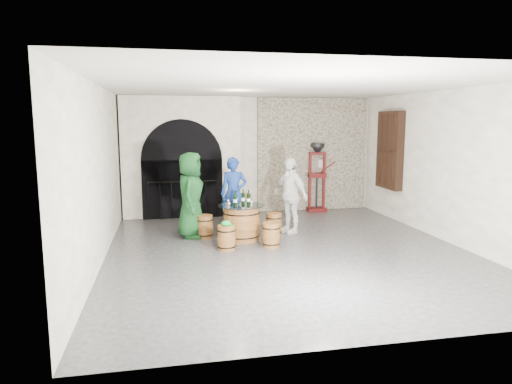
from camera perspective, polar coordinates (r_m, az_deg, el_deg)
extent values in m
plane|color=#2A292C|center=(9.19, 3.89, -7.22)|extent=(8.00, 8.00, 0.00)
plane|color=white|center=(12.77, -0.75, 4.60)|extent=(8.00, 0.00, 8.00)
plane|color=white|center=(5.17, 15.74, -1.90)|extent=(8.00, 0.00, 8.00)
plane|color=white|center=(8.65, -19.00, 2.13)|extent=(0.00, 8.00, 8.00)
plane|color=white|center=(10.37, 23.03, 2.94)|extent=(0.00, 8.00, 8.00)
plane|color=beige|center=(8.86, 4.11, 13.10)|extent=(8.00, 8.00, 0.00)
cube|color=tan|center=(13.16, 7.06, 4.66)|extent=(3.20, 0.12, 3.18)
cube|color=white|center=(12.31, -9.28, 4.33)|extent=(3.10, 0.50, 3.18)
cube|color=black|center=(12.14, -9.14, 0.36)|extent=(2.10, 0.03, 1.55)
cylinder|color=black|center=(12.05, -9.23, 4.00)|extent=(2.10, 0.03, 2.10)
cylinder|color=black|center=(12.05, -9.15, 1.28)|extent=(1.79, 0.04, 0.04)
cylinder|color=black|center=(12.12, -13.31, -1.15)|extent=(0.02, 0.02, 0.98)
cylinder|color=black|center=(12.11, -11.91, -1.11)|extent=(0.02, 0.02, 0.98)
cylinder|color=black|center=(12.11, -10.50, -1.06)|extent=(0.02, 0.02, 0.98)
cylinder|color=black|center=(12.12, -9.09, -1.02)|extent=(0.02, 0.02, 0.98)
cylinder|color=black|center=(12.14, -7.69, -0.98)|extent=(0.02, 0.02, 0.98)
cylinder|color=black|center=(12.16, -6.29, -0.93)|extent=(0.02, 0.02, 0.98)
cylinder|color=black|center=(12.19, -4.90, -0.89)|extent=(0.02, 0.02, 0.98)
cube|color=black|center=(12.35, 16.39, 5.04)|extent=(0.20, 1.10, 2.00)
cube|color=black|center=(12.33, 16.19, 5.04)|extent=(0.06, 0.88, 1.76)
cube|color=black|center=(12.34, 16.31, 5.04)|extent=(0.22, 0.92, 0.06)
cube|color=black|center=(12.09, 16.95, 4.94)|extent=(0.22, 0.06, 1.80)
cube|color=black|center=(12.34, 16.31, 5.04)|extent=(0.22, 0.06, 1.80)
cube|color=black|center=(12.60, 15.70, 5.13)|extent=(0.22, 0.06, 1.80)
cylinder|color=brown|center=(9.85, -1.83, -3.94)|extent=(0.76, 0.76, 0.72)
cylinder|color=brown|center=(9.85, -1.83, -3.94)|extent=(0.82, 0.82, 0.16)
torus|color=black|center=(9.90, -1.83, -5.33)|extent=(0.82, 0.82, 0.02)
torus|color=black|center=(9.80, -1.84, -2.54)|extent=(0.82, 0.82, 0.02)
cylinder|color=brown|center=(9.77, -1.84, -1.81)|extent=(0.78, 0.78, 0.02)
cylinder|color=black|center=(9.77, -1.84, -1.67)|extent=(0.99, 0.99, 0.01)
cylinder|color=brown|center=(10.11, -6.42, -4.36)|extent=(0.35, 0.35, 0.48)
cylinder|color=brown|center=(10.11, -6.42, -4.36)|extent=(0.37, 0.37, 0.11)
torus|color=black|center=(10.15, -6.41, -5.26)|extent=(0.38, 0.38, 0.02)
torus|color=black|center=(10.08, -6.44, -3.45)|extent=(0.38, 0.38, 0.02)
cylinder|color=brown|center=(10.06, -6.45, -2.97)|extent=(0.35, 0.35, 0.02)
cylinder|color=brown|center=(10.68, -2.62, -3.61)|extent=(0.35, 0.35, 0.48)
cylinder|color=brown|center=(10.68, -2.62, -3.61)|extent=(0.37, 0.37, 0.11)
torus|color=black|center=(10.71, -2.62, -4.46)|extent=(0.38, 0.38, 0.02)
torus|color=black|center=(10.64, -2.63, -2.75)|extent=(0.38, 0.38, 0.02)
cylinder|color=brown|center=(10.63, -2.63, -2.29)|extent=(0.35, 0.35, 0.02)
cylinder|color=brown|center=(10.30, 2.23, -4.07)|extent=(0.35, 0.35, 0.48)
cylinder|color=brown|center=(10.30, 2.23, -4.07)|extent=(0.37, 0.37, 0.11)
torus|color=black|center=(10.34, 2.23, -4.95)|extent=(0.38, 0.38, 0.02)
torus|color=black|center=(10.26, 2.24, -3.18)|extent=(0.38, 0.38, 0.02)
cylinder|color=brown|center=(10.25, 2.24, -2.70)|extent=(0.35, 0.35, 0.02)
cylinder|color=brown|center=(9.33, 1.88, -5.43)|extent=(0.35, 0.35, 0.48)
cylinder|color=brown|center=(9.33, 1.88, -5.43)|extent=(0.37, 0.37, 0.11)
torus|color=black|center=(9.37, 1.87, -6.40)|extent=(0.38, 0.38, 0.02)
torus|color=black|center=(9.29, 1.88, -4.45)|extent=(0.38, 0.38, 0.02)
cylinder|color=brown|center=(9.27, 1.89, -3.92)|extent=(0.35, 0.35, 0.02)
cylinder|color=brown|center=(9.12, -3.73, -5.77)|extent=(0.35, 0.35, 0.48)
cylinder|color=brown|center=(9.12, -3.73, -5.77)|extent=(0.37, 0.37, 0.11)
torus|color=black|center=(9.17, -3.72, -6.76)|extent=(0.38, 0.38, 0.02)
torus|color=black|center=(9.08, -3.74, -4.77)|extent=(0.38, 0.38, 0.02)
cylinder|color=brown|center=(9.06, -3.75, -4.23)|extent=(0.35, 0.35, 0.02)
ellipsoid|color=#0E9A31|center=(9.05, -3.75, -3.91)|extent=(0.19, 0.19, 0.10)
cylinder|color=#0E9A31|center=(9.04, -3.22, -4.18)|extent=(0.12, 0.12, 0.01)
imported|color=#113E19|center=(10.09, -8.17, -0.38)|extent=(0.77, 1.02, 1.88)
imported|color=navy|center=(10.73, -2.79, -0.19)|extent=(0.68, 0.51, 1.72)
imported|color=silver|center=(10.42, 4.26, -0.43)|extent=(0.87, 1.09, 1.73)
cylinder|color=black|center=(9.69, -2.62, -1.05)|extent=(0.07, 0.07, 0.22)
cylinder|color=white|center=(9.69, -2.62, -1.10)|extent=(0.08, 0.08, 0.06)
cone|color=black|center=(9.67, -2.62, -0.32)|extent=(0.07, 0.07, 0.05)
cylinder|color=black|center=(9.66, -2.63, 0.01)|extent=(0.03, 0.03, 0.07)
cylinder|color=black|center=(9.78, -0.94, -0.94)|extent=(0.07, 0.07, 0.22)
cylinder|color=white|center=(9.79, -0.94, -1.00)|extent=(0.08, 0.08, 0.06)
cone|color=black|center=(9.76, -0.94, -0.22)|extent=(0.07, 0.07, 0.05)
cylinder|color=black|center=(9.76, -0.94, 0.10)|extent=(0.03, 0.03, 0.07)
cylinder|color=black|center=(9.88, -1.62, -0.86)|extent=(0.07, 0.07, 0.22)
cylinder|color=white|center=(9.88, -1.62, -0.91)|extent=(0.08, 0.08, 0.06)
cone|color=black|center=(9.86, -1.62, -0.14)|extent=(0.07, 0.07, 0.05)
cylinder|color=black|center=(9.85, -1.62, 0.18)|extent=(0.03, 0.03, 0.07)
cylinder|color=brown|center=(11.76, -1.74, -1.98)|extent=(0.48, 0.48, 0.67)
cylinder|color=brown|center=(11.76, -1.74, -1.98)|extent=(0.51, 0.51, 0.15)
torus|color=black|center=(11.81, -1.73, -3.07)|extent=(0.52, 0.52, 0.02)
torus|color=black|center=(11.72, -1.74, -0.89)|extent=(0.52, 0.52, 0.02)
cylinder|color=brown|center=(11.70, -1.75, -0.32)|extent=(0.48, 0.48, 0.02)
cube|color=#500F0D|center=(13.15, 7.55, -2.16)|extent=(0.56, 0.46, 0.10)
cube|color=#500F0D|center=(13.00, 7.64, 2.11)|extent=(0.50, 0.34, 0.12)
cube|color=#500F0D|center=(12.95, 7.69, 4.79)|extent=(0.48, 0.15, 0.07)
cylinder|color=black|center=(13.06, 7.60, 0.25)|extent=(0.06, 0.06, 1.02)
cylinder|color=black|center=(12.93, 7.71, 5.83)|extent=(0.39, 0.39, 0.09)
cone|color=black|center=(12.94, 7.70, 5.29)|extent=(0.39, 0.39, 0.20)
cube|color=#500F0D|center=(12.97, 6.75, 1.34)|extent=(0.08, 0.08, 1.63)
cube|color=#500F0D|center=(13.08, 8.48, 1.37)|extent=(0.08, 0.08, 1.63)
cylinder|color=#500F0D|center=(13.02, 9.00, 3.12)|extent=(0.44, 0.06, 0.32)
cube|color=silver|center=(13.19, 8.18, 3.56)|extent=(0.18, 0.10, 0.22)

